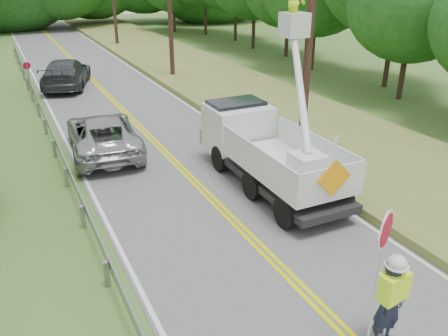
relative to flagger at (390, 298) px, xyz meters
name	(u,v)px	position (x,y,z in m)	size (l,w,h in m)	color
road	(147,134)	(-0.49, 14.31, -1.14)	(7.20, 96.00, 0.03)	#535355
guardrail	(50,130)	(-4.51, 15.21, -0.60)	(0.18, 48.00, 0.77)	gray
utility_poles	(216,4)	(4.51, 17.32, 4.12)	(1.60, 43.30, 10.00)	black
tall_grass_verge	(279,111)	(6.61, 14.31, -1.00)	(7.00, 96.00, 0.30)	#5E6B26
flagger	(390,298)	(0.00, 0.00, 0.00)	(1.18, 0.54, 3.19)	#191E33
bucket_truck	(260,135)	(1.91, 8.26, 0.38)	(3.69, 6.87, 6.70)	black
suv_silver	(103,134)	(-2.70, 12.92, -0.35)	(2.59, 5.61, 1.56)	#A7A9AD
suv_darkgrey	(66,73)	(-2.28, 25.06, -0.27)	(2.43, 5.97, 1.73)	#3A3C43
stop_sign_permanent	(28,75)	(-4.57, 23.21, 0.19)	(0.44, 0.14, 2.09)	gray
yard_sign	(336,141)	(5.83, 8.75, -0.66)	(0.46, 0.20, 0.69)	white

